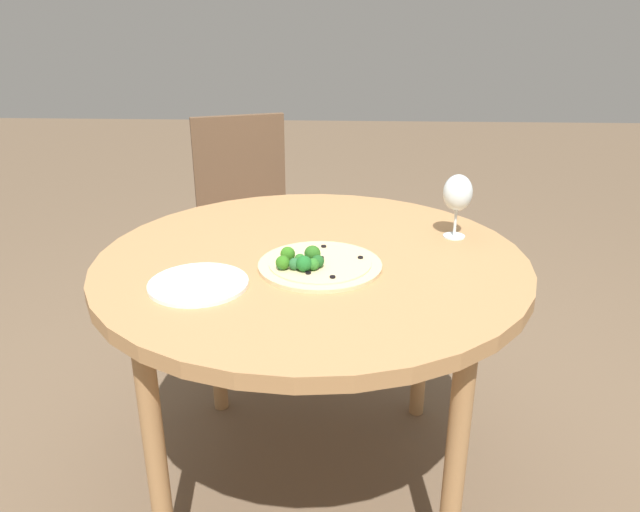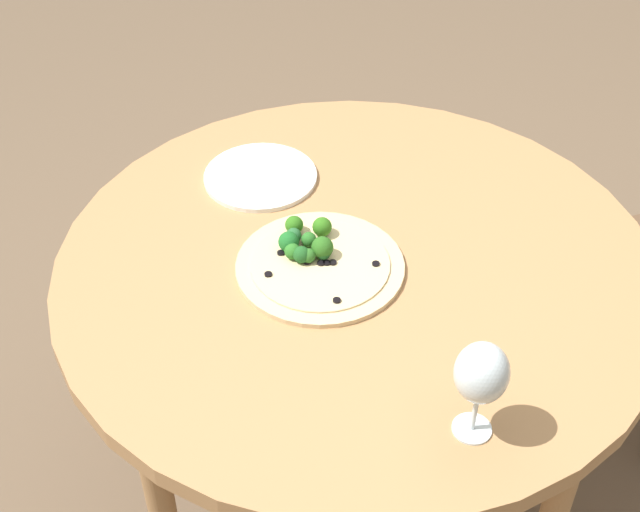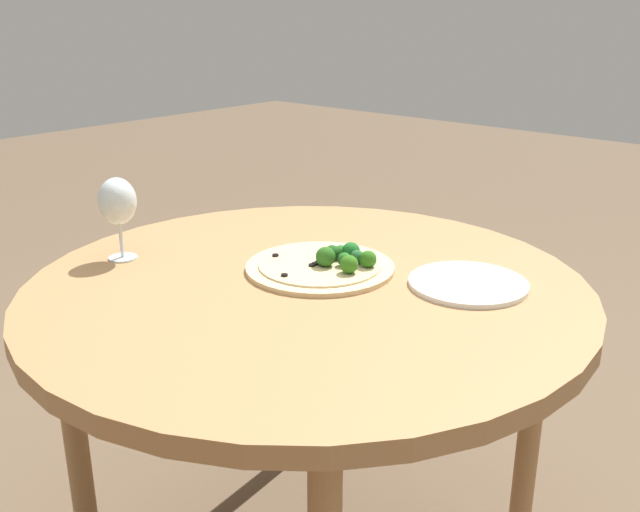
{
  "view_description": "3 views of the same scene",
  "coord_description": "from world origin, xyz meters",
  "views": [
    {
      "loc": [
        -0.09,
        1.49,
        1.35
      ],
      "look_at": [
        -0.02,
        0.07,
        0.76
      ],
      "focal_mm": 35.0,
      "sensor_mm": 36.0,
      "label": 1
    },
    {
      "loc": [
        -1.24,
        0.07,
        1.82
      ],
      "look_at": [
        -0.02,
        0.07,
        0.76
      ],
      "focal_mm": 50.0,
      "sensor_mm": 36.0,
      "label": 2
    },
    {
      "loc": [
        0.89,
        -0.98,
        1.26
      ],
      "look_at": [
        -0.02,
        0.07,
        0.76
      ],
      "focal_mm": 40.0,
      "sensor_mm": 36.0,
      "label": 3
    }
  ],
  "objects": [
    {
      "name": "pizza",
      "position": [
        -0.01,
        0.07,
        0.74
      ],
      "size": [
        0.31,
        0.31,
        0.05
      ],
      "color": "#DBBC89",
      "rests_on": "dining_table"
    },
    {
      "name": "wine_glass",
      "position": [
        -0.39,
        -0.16,
        0.86
      ],
      "size": [
        0.08,
        0.08,
        0.18
      ],
      "color": "silver",
      "rests_on": "dining_table"
    },
    {
      "name": "dining_table",
      "position": [
        0.0,
        0.0,
        0.67
      ],
      "size": [
        1.12,
        1.12,
        0.73
      ],
      "color": "#A87A4C",
      "rests_on": "ground_plane"
    },
    {
      "name": "plate_near",
      "position": [
        0.25,
        0.19,
        0.74
      ],
      "size": [
        0.23,
        0.23,
        0.01
      ],
      "color": "white",
      "rests_on": "dining_table"
    }
  ]
}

